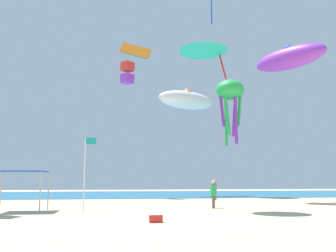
% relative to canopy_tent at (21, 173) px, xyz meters
% --- Properties ---
extents(ground, '(110.00, 110.00, 0.10)m').
position_rel_canopy_tent_xyz_m(ground, '(7.25, -5.44, -2.21)').
color(ground, '#D1BA8C').
extents(ocean_strip, '(110.00, 25.06, 0.03)m').
position_rel_canopy_tent_xyz_m(ocean_strip, '(7.25, 26.10, -2.14)').
color(ocean_strip, '#1E6B93').
rests_on(ocean_strip, ground).
extents(canopy_tent, '(2.82, 2.63, 2.29)m').
position_rel_canopy_tent_xyz_m(canopy_tent, '(0.00, 0.00, 0.00)').
color(canopy_tent, '#B2B2B7').
rests_on(canopy_tent, ground).
extents(person_near_tent, '(0.41, 0.44, 1.74)m').
position_rel_canopy_tent_xyz_m(person_near_tent, '(11.61, 0.94, -1.14)').
color(person_near_tent, brown).
rests_on(person_near_tent, ground).
extents(person_leftmost, '(0.43, 0.43, 1.83)m').
position_rel_canopy_tent_xyz_m(person_leftmost, '(14.32, 10.39, -1.08)').
color(person_leftmost, slate).
rests_on(person_leftmost, ground).
extents(banner_flag, '(0.61, 0.06, 4.06)m').
position_rel_canopy_tent_xyz_m(banner_flag, '(3.78, -1.91, 0.26)').
color(banner_flag, silver).
rests_on(banner_flag, ground).
extents(cooler_box, '(0.57, 0.37, 0.35)m').
position_rel_canopy_tent_xyz_m(cooler_box, '(7.06, -6.48, -1.98)').
color(cooler_box, red).
rests_on(cooler_box, ground).
extents(kite_box_red, '(1.57, 1.58, 2.37)m').
position_rel_canopy_tent_xyz_m(kite_box_red, '(6.54, 16.37, 11.11)').
color(kite_box_red, red).
extents(kite_inflatable_purple, '(5.76, 7.05, 2.79)m').
position_rel_canopy_tent_xyz_m(kite_inflatable_purple, '(20.52, 7.25, 10.36)').
color(kite_inflatable_purple, purple).
extents(kite_octopus_green, '(3.67, 3.67, 7.23)m').
position_rel_canopy_tent_xyz_m(kite_octopus_green, '(17.86, 15.97, 9.14)').
color(kite_octopus_green, green).
extents(kite_delta_teal, '(3.56, 3.57, 2.41)m').
position_rel_canopy_tent_xyz_m(kite_delta_teal, '(10.67, -0.65, 7.90)').
color(kite_delta_teal, teal).
extents(kite_parafoil_orange, '(4.03, 2.21, 2.66)m').
position_rel_canopy_tent_xyz_m(kite_parafoil_orange, '(7.66, 22.11, 15.69)').
color(kite_parafoil_orange, orange).
extents(kite_inflatable_white, '(8.02, 5.42, 3.13)m').
position_rel_canopy_tent_xyz_m(kite_inflatable_white, '(13.73, 19.85, 9.09)').
color(kite_inflatable_white, white).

